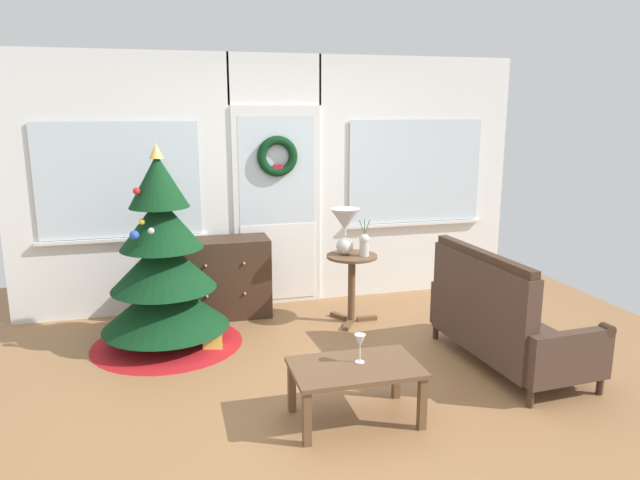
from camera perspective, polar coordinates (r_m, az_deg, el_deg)
ground_plane at (r=4.55m, az=1.25°, el=-13.93°), size 6.76×6.76×0.00m
back_wall_with_door at (r=6.14m, az=-4.22°, el=5.57°), size 5.20×0.19×2.55m
christmas_tree at (r=5.27m, az=-14.75°, el=-3.29°), size 1.31×1.31×1.74m
dresser_cabinet at (r=5.95m, az=-9.24°, el=-3.58°), size 0.90×0.45×0.78m
settee_sofa at (r=4.97m, az=16.87°, el=-7.43°), size 0.79×1.47×0.96m
side_table at (r=5.67m, az=3.06°, el=-3.33°), size 0.50×0.48×0.67m
table_lamp at (r=5.58m, az=2.40°, el=1.45°), size 0.28×0.28×0.44m
flower_vase at (r=5.57m, az=4.27°, el=-0.36°), size 0.11×0.10×0.35m
coffee_table at (r=3.99m, az=3.40°, el=-12.64°), size 0.84×0.53×0.39m
wine_glass at (r=3.96m, az=3.85°, el=-9.74°), size 0.08×0.08×0.20m
gift_box at (r=5.24m, az=-10.32°, el=-9.43°), size 0.16×0.15×0.16m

